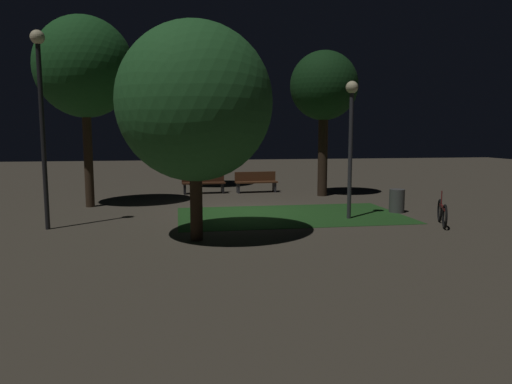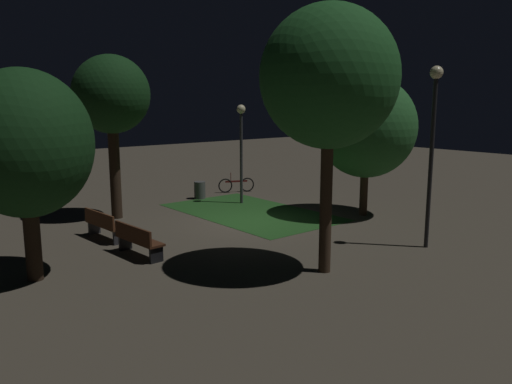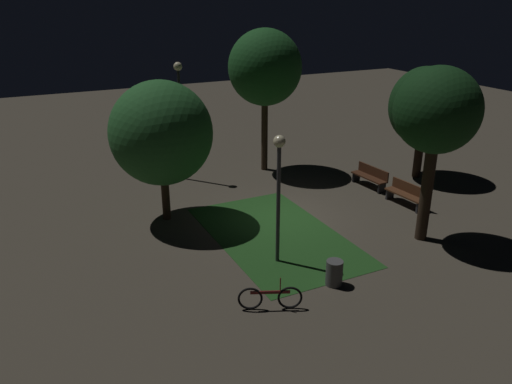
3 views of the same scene
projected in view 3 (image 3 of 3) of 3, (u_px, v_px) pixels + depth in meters
name	position (u px, v px, depth m)	size (l,w,h in m)	color
ground_plane	(284.00, 217.00, 18.83)	(60.00, 60.00, 0.00)	#4C4438
grass_lawn	(276.00, 235.00, 17.37)	(6.91, 4.02, 0.01)	#23511E
bench_back_row	(407.00, 194.00, 19.70)	(1.83, 0.61, 0.88)	#512D19
bench_front_right	(370.00, 176.00, 21.58)	(1.83, 0.61, 0.88)	#422314
tree_back_left	(424.00, 107.00, 21.78)	(3.05, 3.05, 4.93)	#2D2116
tree_left_canopy	(265.00, 68.00, 22.20)	(3.26, 3.26, 6.41)	#38281C
tree_near_wall	(161.00, 133.00, 17.50)	(3.60, 3.60, 5.07)	#38281C
tree_right_canopy	(437.00, 112.00, 15.59)	(2.69, 2.69, 5.77)	#2D2116
lamp_post_path_center	(180.00, 103.00, 21.44)	(0.36, 0.36, 5.13)	black
lamp_post_plaza_east	(279.00, 177.00, 14.70)	(0.36, 0.36, 4.03)	#333338
trash_bin	(334.00, 273.00, 14.32)	(0.48, 0.48, 0.75)	#4C4C4C
bicycle	(270.00, 298.00, 13.20)	(0.74, 1.59, 0.93)	black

